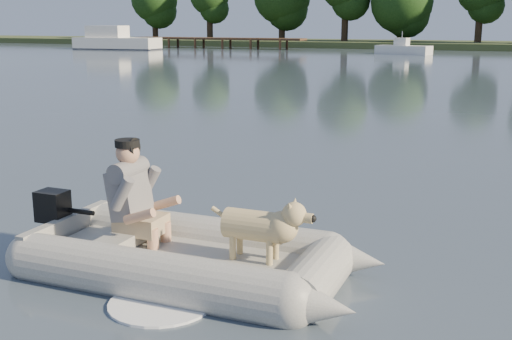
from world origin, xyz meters
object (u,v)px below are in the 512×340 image
at_px(dock, 217,43).
at_px(motorboat, 404,43).
at_px(dinghy, 190,217).
at_px(man, 131,190).
at_px(dog, 254,231).
at_px(cabin_cruiser, 117,38).

distance_m(dock, motorboat, 19.67).
height_order(dinghy, motorboat, motorboat).
bearing_deg(dinghy, motorboat, 97.19).
height_order(man, dog, man).
bearing_deg(man, dinghy, -4.24).
distance_m(man, dog, 1.45).
distance_m(dinghy, man, 0.77).
height_order(man, motorboat, motorboat).
height_order(dock, dinghy, dinghy).
bearing_deg(dog, dock, 116.13).
xyz_separation_m(man, cabin_cruiser, (-32.78, 45.71, 0.28)).
xyz_separation_m(dinghy, man, (-0.74, 0.04, 0.19)).
bearing_deg(dock, dog, -62.71).
xyz_separation_m(dog, cabin_cruiser, (-34.20, 45.68, 0.56)).
xyz_separation_m(dock, cabin_cruiser, (-7.41, -6.25, 0.58)).
height_order(man, cabin_cruiser, cabin_cruiser).
bearing_deg(dock, motorboat, -13.26).
relative_size(dock, motorboat, 3.99).
height_order(dog, motorboat, motorboat).
bearing_deg(dinghy, dog, 4.57).
bearing_deg(cabin_cruiser, motorboat, -1.21).
distance_m(dock, dog, 58.44).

